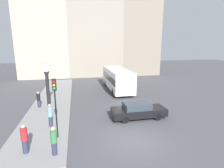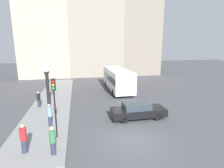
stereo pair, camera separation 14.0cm
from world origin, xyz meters
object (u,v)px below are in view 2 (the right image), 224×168
at_px(traffic_light_near, 54,96).
at_px(pedestrian_black_jacket, 39,99).
at_px(pedestrian_blue_stripe, 50,115).
at_px(pedestrian_red_top, 24,139).
at_px(street_clock, 48,86).
at_px(pedestrian_green_hoodie, 53,140).
at_px(sedan_car, 138,110).
at_px(bus_distant, 118,78).

xyz_separation_m(traffic_light_near, pedestrian_black_jacket, (-2.38, 6.59, -2.06)).
xyz_separation_m(pedestrian_blue_stripe, pedestrian_red_top, (-0.98, -3.23, -0.04)).
height_order(pedestrian_blue_stripe, pedestrian_black_jacket, pedestrian_blue_stripe).
distance_m(street_clock, pedestrian_green_hoodie, 8.54).
bearing_deg(pedestrian_red_top, pedestrian_black_jacket, 95.26).
bearing_deg(pedestrian_red_top, sedan_car, 24.25).
xyz_separation_m(traffic_light_near, street_clock, (-1.39, 6.36, -0.65)).
bearing_deg(traffic_light_near, pedestrian_black_jacket, 109.88).
bearing_deg(traffic_light_near, pedestrian_green_hoodie, -89.78).
relative_size(pedestrian_blue_stripe, pedestrian_green_hoodie, 1.06).
xyz_separation_m(pedestrian_green_hoodie, pedestrian_black_jacket, (-2.39, 8.54, -0.06)).
relative_size(sedan_car, pedestrian_blue_stripe, 2.59).
bearing_deg(pedestrian_green_hoodie, sedan_car, 32.76).
bearing_deg(pedestrian_blue_stripe, street_clock, 99.08).
relative_size(street_clock, pedestrian_red_top, 2.57).
bearing_deg(sedan_car, pedestrian_green_hoodie, -147.24).
relative_size(bus_distant, pedestrian_green_hoodie, 5.27).
height_order(bus_distant, pedestrian_blue_stripe, bus_distant).
xyz_separation_m(sedan_car, street_clock, (-7.92, 4.11, 1.64)).
xyz_separation_m(sedan_car, pedestrian_red_top, (-8.18, -3.68, 0.29)).
distance_m(traffic_light_near, pedestrian_green_hoodie, 2.80).
bearing_deg(traffic_light_near, pedestrian_red_top, -138.88).
height_order(bus_distant, traffic_light_near, traffic_light_near).
bearing_deg(sedan_car, traffic_light_near, -161.00).
bearing_deg(pedestrian_black_jacket, sedan_car, -25.95).
distance_m(traffic_light_near, street_clock, 6.55).
relative_size(traffic_light_near, pedestrian_green_hoodie, 2.36).
height_order(bus_distant, pedestrian_red_top, bus_distant).
height_order(sedan_car, street_clock, street_clock).
bearing_deg(sedan_car, pedestrian_black_jacket, 154.05).
height_order(traffic_light_near, street_clock, street_clock).
xyz_separation_m(pedestrian_blue_stripe, pedestrian_black_jacket, (-1.72, 4.79, -0.10)).
bearing_deg(pedestrian_blue_stripe, traffic_light_near, -69.78).
relative_size(traffic_light_near, street_clock, 0.89).
bearing_deg(street_clock, pedestrian_green_hoodie, -80.44).
height_order(sedan_car, bus_distant, bus_distant).
distance_m(pedestrian_blue_stripe, pedestrian_red_top, 3.38).
relative_size(traffic_light_near, pedestrian_blue_stripe, 2.23).
height_order(sedan_car, pedestrian_red_top, pedestrian_red_top).
bearing_deg(pedestrian_blue_stripe, pedestrian_red_top, -106.87).
xyz_separation_m(sedan_car, pedestrian_blue_stripe, (-7.20, -0.45, 0.33)).
height_order(pedestrian_blue_stripe, pedestrian_green_hoodie, pedestrian_blue_stripe).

